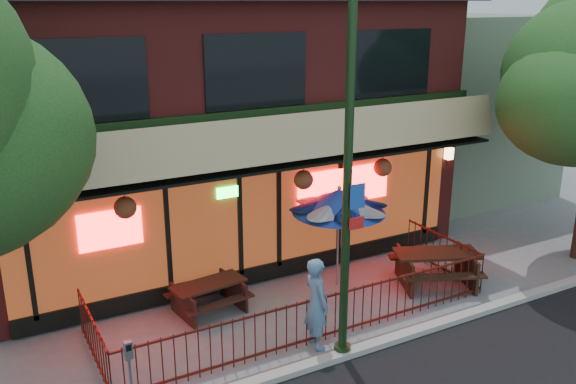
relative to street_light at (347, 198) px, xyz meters
name	(u,v)px	position (x,y,z in m)	size (l,w,h in m)	color
ground	(331,344)	(0.00, 0.40, -3.15)	(80.00, 80.00, 0.00)	gray
curb	(345,354)	(0.00, -0.10, -3.09)	(80.00, 0.25, 0.12)	#999993
restaurant_building	(195,90)	(0.00, 7.51, 0.98)	(12.96, 9.49, 8.05)	maroon
neighbor_building	(430,102)	(9.00, 8.10, -0.15)	(6.00, 7.00, 6.00)	slate
patio_fence	(318,305)	(0.00, 0.91, -2.52)	(8.44, 2.62, 1.00)	#40120D
street_light	(347,198)	(0.00, 0.00, 0.00)	(0.43, 0.32, 7.00)	black
picnic_table_left	(209,293)	(-1.60, 2.80, -2.70)	(1.72, 1.40, 0.68)	#341913
picnic_table_right	(436,263)	(3.60, 1.47, -2.60)	(2.37, 2.14, 0.83)	black
patio_umbrella	(339,201)	(1.55, 2.57, -1.05)	(2.15, 2.15, 2.46)	gray
pedestrian	(316,303)	(-0.29, 0.50, -2.22)	(0.68, 0.45, 1.86)	teal
parking_meter_near	(130,368)	(-4.00, 0.00, -2.17)	(0.13, 0.12, 1.44)	#909498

